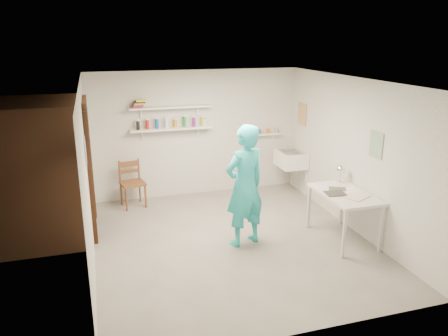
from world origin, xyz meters
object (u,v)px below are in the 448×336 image
object	(u,v)px
work_table	(343,216)
desk_lamp	(341,169)
wall_clock	(245,162)
wooden_chair	(133,183)
belfast_sink	(291,159)
man	(245,186)

from	to	relation	value
work_table	desk_lamp	world-z (taller)	desk_lamp
wall_clock	wooden_chair	world-z (taller)	wall_clock
wall_clock	work_table	distance (m)	1.71
work_table	belfast_sink	bearing A→B (deg)	87.01
wall_clock	belfast_sink	bearing A→B (deg)	27.95
man	wall_clock	bearing A→B (deg)	-126.95
belfast_sink	desk_lamp	world-z (taller)	desk_lamp
work_table	desk_lamp	bearing A→B (deg)	67.58
belfast_sink	desk_lamp	xyz separation A→B (m)	(0.08, -1.65, 0.27)
work_table	man	bearing A→B (deg)	168.46
wooden_chair	desk_lamp	bearing A→B (deg)	-42.00
belfast_sink	wooden_chair	xyz separation A→B (m)	(-3.03, 0.18, -0.26)
man	desk_lamp	xyz separation A→B (m)	(1.66, 0.15, 0.06)
desk_lamp	wall_clock	bearing A→B (deg)	177.93
wooden_chair	desk_lamp	xyz separation A→B (m)	(3.11, -1.84, 0.53)
belfast_sink	wall_clock	world-z (taller)	wall_clock
belfast_sink	man	size ratio (longest dim) A/B	0.33
wall_clock	desk_lamp	distance (m)	1.61
man	work_table	distance (m)	1.60
man	wooden_chair	world-z (taller)	man
belfast_sink	man	distance (m)	2.41
belfast_sink	desk_lamp	size ratio (longest dim) A/B	4.24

